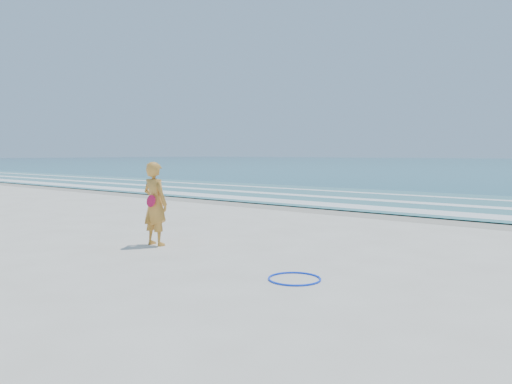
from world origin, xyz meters
The scene contains 8 objects.
ground centered at (0.00, 0.00, 0.00)m, with size 400.00×400.00×0.00m, color silver.
wet_sand centered at (0.00, 9.00, 0.00)m, with size 400.00×2.40×0.00m, color #B2A893.
shallow centered at (0.00, 14.00, 0.04)m, with size 400.00×10.00×0.01m, color #59B7AD.
foam_near centered at (0.00, 10.30, 0.05)m, with size 400.00×1.40×0.01m, color white.
foam_mid centered at (0.00, 13.20, 0.05)m, with size 400.00×0.90×0.01m, color white.
foam_far centered at (0.00, 16.50, 0.05)m, with size 400.00×0.60×0.01m, color white.
hoop centered at (4.83, -0.02, 0.02)m, with size 0.88×0.88×0.03m, color #0E3CFF.
woman centered at (0.63, 0.54, 0.94)m, with size 0.70×0.47×1.88m.
Camera 1 is at (9.42, -6.66, 2.07)m, focal length 35.00 mm.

